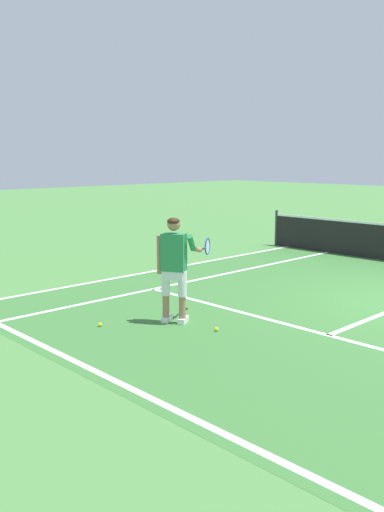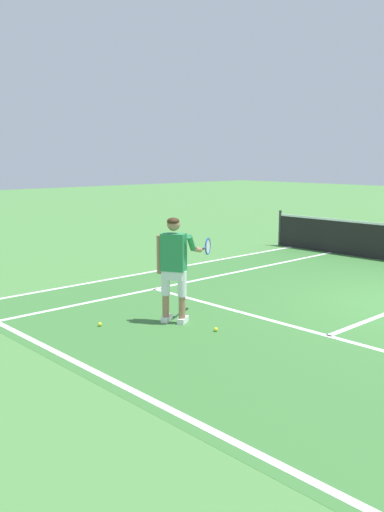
% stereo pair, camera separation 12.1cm
% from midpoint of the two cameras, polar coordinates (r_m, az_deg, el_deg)
% --- Properties ---
extents(court_inner_surface, '(10.98, 10.14, 0.00)m').
position_cam_midpoint_polar(court_inner_surface, '(9.88, 19.14, -5.91)').
color(court_inner_surface, '#387033').
rests_on(court_inner_surface, ground).
extents(line_baseline, '(10.98, 0.10, 0.01)m').
position_cam_midpoint_polar(line_baseline, '(6.24, -3.24, -14.85)').
color(line_baseline, white).
rests_on(line_baseline, ground).
extents(line_service, '(8.23, 0.10, 0.01)m').
position_cam_midpoint_polar(line_service, '(8.61, 14.28, -8.01)').
color(line_service, white).
rests_on(line_service, ground).
extents(line_singles_left, '(0.10, 9.74, 0.01)m').
position_cam_midpoint_polar(line_singles_left, '(12.27, 1.95, -2.27)').
color(line_singles_left, white).
rests_on(line_singles_left, ground).
extents(line_doubles_left, '(0.10, 9.74, 0.01)m').
position_cam_midpoint_polar(line_doubles_left, '(13.25, -2.25, -1.34)').
color(line_doubles_left, white).
rests_on(line_doubles_left, ground).
extents(tennis_player, '(0.55, 1.23, 1.71)m').
position_cam_midpoint_polar(tennis_player, '(8.79, -1.41, -0.67)').
color(tennis_player, white).
rests_on(tennis_player, ground).
extents(tennis_ball_near_feet, '(0.07, 0.07, 0.07)m').
position_cam_midpoint_polar(tennis_ball_near_feet, '(8.91, -9.13, -6.99)').
color(tennis_ball_near_feet, '#CCE02D').
rests_on(tennis_ball_near_feet, ground).
extents(tennis_ball_by_baseline, '(0.07, 0.07, 0.07)m').
position_cam_midpoint_polar(tennis_ball_by_baseline, '(8.56, 2.89, -7.59)').
color(tennis_ball_by_baseline, '#CCE02D').
rests_on(tennis_ball_by_baseline, ground).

